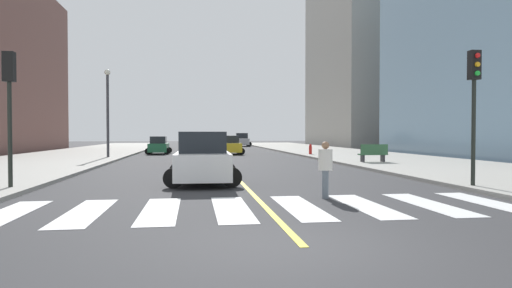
{
  "coord_description": "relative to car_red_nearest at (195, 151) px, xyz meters",
  "views": [
    {
      "loc": [
        -1.85,
        -7.2,
        1.94
      ],
      "look_at": [
        3.46,
        30.3,
        1.05
      ],
      "focal_mm": 30.78,
      "sensor_mm": 36.0,
      "label": 1
    }
  ],
  "objects": [
    {
      "name": "crosswalk_paint",
      "position": [
        1.79,
        -17.84,
        -0.8
      ],
      "size": [
        13.5,
        4.0,
        0.01
      ],
      "color": "silver",
      "rests_on": "ground"
    },
    {
      "name": "car_yellow_sixth",
      "position": [
        3.33,
        12.2,
        0.02
      ],
      "size": [
        2.49,
        3.96,
        1.76
      ],
      "rotation": [
        0.0,
        0.0,
        3.16
      ],
      "color": "gold",
      "rests_on": "ground"
    },
    {
      "name": "traffic_light_far_corner",
      "position": [
        -6.17,
        -13.34,
        2.54
      ],
      "size": [
        0.36,
        0.41,
        4.52
      ],
      "color": "black",
      "rests_on": "sidewalk_kerb_west"
    },
    {
      "name": "park_bench",
      "position": [
        11.14,
        -2.73,
        -0.11
      ],
      "size": [
        1.81,
        0.59,
        1.12
      ],
      "rotation": [
        0.0,
        0.0,
        1.59
      ],
      "color": "#33603D",
      "rests_on": "sidewalk_kerb_east"
    },
    {
      "name": "car_white_fourth",
      "position": [
        0.27,
        -11.98,
        0.14
      ],
      "size": [
        2.86,
        4.53,
        2.01
      ],
      "rotation": [
        0.0,
        0.0,
        -0.02
      ],
      "color": "silver",
      "rests_on": "ground"
    },
    {
      "name": "car_silver_fifth",
      "position": [
        7.19,
        37.66,
        0.15
      ],
      "size": [
        2.98,
        4.65,
        2.04
      ],
      "rotation": [
        0.0,
        0.0,
        3.09
      ],
      "color": "#B7B7BC",
      "rests_on": "ground"
    },
    {
      "name": "car_green_second",
      "position": [
        -3.4,
        13.61,
        -0.02
      ],
      "size": [
        2.38,
        3.78,
        1.68
      ],
      "rotation": [
        0.0,
        0.0,
        -0.02
      ],
      "color": "#236B42",
      "rests_on": "ground"
    },
    {
      "name": "lane_divider_paint",
      "position": [
        1.79,
        18.16,
        -0.8
      ],
      "size": [
        0.16,
        80.0,
        0.01
      ],
      "primitive_type": "cube",
      "color": "yellow",
      "rests_on": "ground"
    },
    {
      "name": "car_red_nearest",
      "position": [
        0.0,
        0.0,
        0.0
      ],
      "size": [
        2.45,
        3.87,
        1.72
      ],
      "rotation": [
        0.0,
        0.0,
        -0.02
      ],
      "color": "red",
      "rests_on": "ground"
    },
    {
      "name": "traffic_light_near_corner",
      "position": [
        9.48,
        -15.15,
        2.62
      ],
      "size": [
        0.36,
        0.41,
        4.64
      ],
      "rotation": [
        0.0,
        0.0,
        3.14
      ],
      "color": "black",
      "rests_on": "sidewalk_kerb_east"
    },
    {
      "name": "car_blue_third",
      "position": [
        0.23,
        -6.12,
        0.04
      ],
      "size": [
        2.61,
        4.09,
        1.8
      ],
      "rotation": [
        0.0,
        0.0,
        0.04
      ],
      "color": "#2D479E",
      "rests_on": "ground"
    },
    {
      "name": "pedestrian_crossing",
      "position": [
        3.83,
        -16.35,
        0.14
      ],
      "size": [
        0.42,
        0.42,
        1.7
      ],
      "rotation": [
        0.0,
        0.0,
        4.4
      ],
      "color": "slate",
      "rests_on": "ground"
    },
    {
      "name": "parking_garage_concrete",
      "position": [
        29.38,
        38.16,
        14.31
      ],
      "size": [
        18.0,
        24.0,
        30.21
      ],
      "primitive_type": "cube",
      "color": "#9E9B93",
      "rests_on": "ground"
    },
    {
      "name": "ground_plane",
      "position": [
        1.79,
        -21.84,
        -0.8
      ],
      "size": [
        220.0,
        220.0,
        0.0
      ],
      "primitive_type": "plane",
      "color": "#333335"
    },
    {
      "name": "street_lamp",
      "position": [
        -6.61,
        5.85,
        3.35
      ],
      "size": [
        0.44,
        0.44,
        6.7
      ],
      "color": "#38383D",
      "rests_on": "sidewalk_kerb_west"
    },
    {
      "name": "fire_hydrant",
      "position": [
        9.99,
        8.09,
        -0.22
      ],
      "size": [
        0.26,
        0.26,
        0.89
      ],
      "color": "red",
      "rests_on": "sidewalk_kerb_east"
    },
    {
      "name": "sidewalk_kerb_east",
      "position": [
        13.99,
        -1.84,
        -0.73
      ],
      "size": [
        10.0,
        120.0,
        0.15
      ],
      "primitive_type": "cube",
      "color": "#9E9B93",
      "rests_on": "ground"
    },
    {
      "name": "sidewalk_kerb_west",
      "position": [
        -10.41,
        -1.84,
        -0.73
      ],
      "size": [
        10.0,
        120.0,
        0.15
      ],
      "primitive_type": "cube",
      "color": "#9E9B93",
      "rests_on": "ground"
    }
  ]
}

